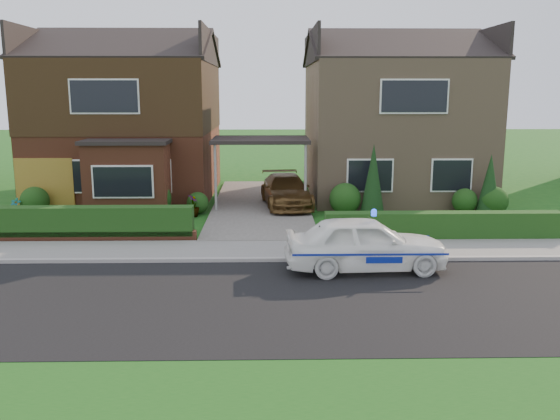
{
  "coord_description": "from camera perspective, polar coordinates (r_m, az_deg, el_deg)",
  "views": [
    {
      "loc": [
        0.28,
        -12.58,
        4.6
      ],
      "look_at": [
        0.61,
        3.5,
        1.36
      ],
      "focal_mm": 38.0,
      "sensor_mm": 36.0,
      "label": 1
    }
  ],
  "objects": [
    {
      "name": "road",
      "position": [
        13.4,
        -2.33,
        -8.72
      ],
      "size": [
        60.0,
        6.0,
        0.02
      ],
      "primitive_type": "cube",
      "color": "black",
      "rests_on": "ground"
    },
    {
      "name": "shrub_right_far",
      "position": [
        23.73,
        19.88,
        0.85
      ],
      "size": [
        1.08,
        1.08,
        1.08
      ],
      "primitive_type": "sphere",
      "color": "black",
      "rests_on": "ground"
    },
    {
      "name": "sidewalk",
      "position": [
        17.29,
        -2.07,
        -3.88
      ],
      "size": [
        60.0,
        2.0,
        0.1
      ],
      "primitive_type": "cube",
      "color": "slate",
      "rests_on": "ground"
    },
    {
      "name": "driveway_car",
      "position": [
        23.41,
        0.6,
        1.88
      ],
      "size": [
        2.19,
        4.4,
        1.23
      ],
      "primitive_type": "imported",
      "rotation": [
        0.0,
        0.0,
        0.11
      ],
      "color": "brown",
      "rests_on": "driveway"
    },
    {
      "name": "conifer_b",
      "position": [
        23.57,
        19.52,
        2.19
      ],
      "size": [
        0.9,
        0.9,
        2.2
      ],
      "primitive_type": "cone",
      "color": "black",
      "rests_on": "ground"
    },
    {
      "name": "ground",
      "position": [
        13.4,
        -2.33,
        -8.72
      ],
      "size": [
        120.0,
        120.0,
        0.0
      ],
      "primitive_type": "plane",
      "color": "#164E15",
      "rests_on": "ground"
    },
    {
      "name": "potted_plant_a",
      "position": [
        23.87,
        -24.04,
        0.15
      ],
      "size": [
        0.4,
        0.29,
        0.72
      ],
      "primitive_type": "imported",
      "rotation": [
        0.0,
        0.0,
        -0.08
      ],
      "color": "gray",
      "rests_on": "ground"
    },
    {
      "name": "shrub_left_mid",
      "position": [
        22.64,
        -12.06,
        1.11
      ],
      "size": [
        1.32,
        1.32,
        1.32
      ],
      "primitive_type": "sphere",
      "color": "black",
      "rests_on": "ground"
    },
    {
      "name": "potted_plant_c",
      "position": [
        22.16,
        -8.37,
        0.35
      ],
      "size": [
        0.47,
        0.47,
        0.81
      ],
      "primitive_type": "imported",
      "rotation": [
        0.0,
        0.0,
        1.61
      ],
      "color": "gray",
      "rests_on": "ground"
    },
    {
      "name": "police_car",
      "position": [
        15.52,
        8.21,
        -3.25
      ],
      "size": [
        3.84,
        4.26,
        1.59
      ],
      "rotation": [
        0.0,
        0.0,
        1.63
      ],
      "color": "white",
      "rests_on": "ground"
    },
    {
      "name": "hedge_left",
      "position": [
        19.57,
        -19.27,
        -2.86
      ],
      "size": [
        7.5,
        0.55,
        0.9
      ],
      "primitive_type": "cube",
      "color": "black",
      "rests_on": "ground"
    },
    {
      "name": "house_right",
      "position": [
        27.15,
        10.69,
        9.22
      ],
      "size": [
        7.5,
        8.06,
        7.25
      ],
      "color": "#95785B",
      "rests_on": "ground"
    },
    {
      "name": "shrub_left_near",
      "position": [
        22.73,
        -7.93,
        0.68
      ],
      "size": [
        0.84,
        0.84,
        0.84
      ],
      "primitive_type": "sphere",
      "color": "black",
      "rests_on": "ground"
    },
    {
      "name": "dwarf_wall",
      "position": [
        19.39,
        -19.44,
        -2.45
      ],
      "size": [
        7.7,
        0.25,
        0.36
      ],
      "primitive_type": "cube",
      "color": "brown",
      "rests_on": "ground"
    },
    {
      "name": "driveway",
      "position": [
        24.01,
        -1.83,
        0.48
      ],
      "size": [
        3.8,
        12.0,
        0.12
      ],
      "primitive_type": "cube",
      "color": "#666059",
      "rests_on": "ground"
    },
    {
      "name": "shrub_right_mid",
      "position": [
        23.68,
        17.35,
        0.84
      ],
      "size": [
        0.96,
        0.96,
        0.96
      ],
      "primitive_type": "sphere",
      "color": "black",
      "rests_on": "ground"
    },
    {
      "name": "carport_link",
      "position": [
        23.61,
        -1.87,
        6.66
      ],
      "size": [
        3.8,
        3.0,
        2.77
      ],
      "color": "black",
      "rests_on": "ground"
    },
    {
      "name": "conifer_a",
      "position": [
        22.37,
        8.93,
        2.76
      ],
      "size": [
        0.9,
        0.9,
        2.6
      ],
      "primitive_type": "cone",
      "color": "black",
      "rests_on": "ground"
    },
    {
      "name": "potted_plant_b",
      "position": [
        20.12,
        -19.86,
        -1.45
      ],
      "size": [
        0.48,
        0.43,
        0.74
      ],
      "primitive_type": "imported",
      "rotation": [
        0.0,
        0.0,
        0.29
      ],
      "color": "gray",
      "rests_on": "ground"
    },
    {
      "name": "kerb",
      "position": [
        16.28,
        -2.13,
        -4.83
      ],
      "size": [
        60.0,
        0.16,
        0.12
      ],
      "primitive_type": "cube",
      "color": "#9E9993",
      "rests_on": "ground"
    },
    {
      "name": "house_left",
      "position": [
        27.18,
        -14.27,
        9.38
      ],
      "size": [
        7.5,
        9.53,
        7.25
      ],
      "color": "brown",
      "rests_on": "ground"
    },
    {
      "name": "hedge_right",
      "position": [
        19.31,
        15.48,
        -2.82
      ],
      "size": [
        7.5,
        0.55,
        0.8
      ],
      "primitive_type": "cube",
      "color": "black",
      "rests_on": "ground"
    },
    {
      "name": "garage_door",
      "position": [
        24.36,
        -21.68,
        2.2
      ],
      "size": [
        2.2,
        0.1,
        2.1
      ],
      "primitive_type": "cube",
      "color": "olive",
      "rests_on": "ground"
    },
    {
      "name": "shrub_left_far",
      "position": [
        24.1,
        -22.53,
        0.81
      ],
      "size": [
        1.08,
        1.08,
        1.08
      ],
      "primitive_type": "sphere",
      "color": "black",
      "rests_on": "ground"
    },
    {
      "name": "shrub_right_near",
      "position": [
        22.53,
        6.29,
        1.09
      ],
      "size": [
        1.2,
        1.2,
        1.2
      ],
      "primitive_type": "sphere",
      "color": "black",
      "rests_on": "ground"
    }
  ]
}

